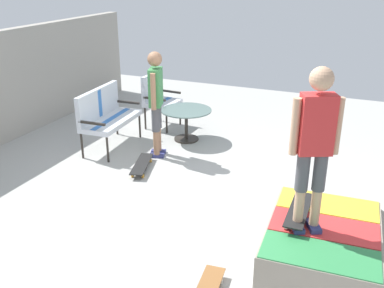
# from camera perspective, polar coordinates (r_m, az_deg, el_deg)

# --- Properties ---
(ground_plane) EXTENTS (12.00, 12.00, 0.10)m
(ground_plane) POSITION_cam_1_polar(r_m,az_deg,el_deg) (5.95, 0.39, -7.90)
(ground_plane) COLOR #A8A8A3
(skate_ramp) EXTENTS (1.57, 1.75, 0.42)m
(skate_ramp) POSITION_cam_1_polar(r_m,az_deg,el_deg) (4.94, 16.82, -12.32)
(skate_ramp) COLOR gray
(skate_ramp) RESTS_ON ground_plane
(patio_bench) EXTENTS (1.28, 0.63, 1.02)m
(patio_bench) POSITION_cam_1_polar(r_m,az_deg,el_deg) (7.61, -11.19, 4.01)
(patio_bench) COLOR #2D2823
(patio_bench) RESTS_ON ground_plane
(patio_chair_near_house) EXTENTS (0.65, 0.59, 1.02)m
(patio_chair_near_house) POSITION_cam_1_polar(r_m,az_deg,el_deg) (8.51, -4.51, 6.26)
(patio_chair_near_house) COLOR #2D2823
(patio_chair_near_house) RESTS_ON ground_plane
(patio_table) EXTENTS (0.90, 0.90, 0.57)m
(patio_table) POSITION_cam_1_polar(r_m,az_deg,el_deg) (7.83, -0.74, 3.33)
(patio_table) COLOR #2D2823
(patio_table) RESTS_ON ground_plane
(person_watching) EXTENTS (0.46, 0.31, 1.72)m
(person_watching) POSITION_cam_1_polar(r_m,az_deg,el_deg) (7.02, -4.70, 6.13)
(person_watching) COLOR navy
(person_watching) RESTS_ON ground_plane
(person_skater) EXTENTS (0.34, 0.44, 1.68)m
(person_skater) POSITION_cam_1_polar(r_m,az_deg,el_deg) (4.31, 15.63, 0.51)
(person_skater) COLOR navy
(person_skater) RESTS_ON skate_ramp
(skateboard_by_bench) EXTENTS (0.82, 0.41, 0.10)m
(skateboard_by_bench) POSITION_cam_1_polar(r_m,az_deg,el_deg) (6.83, -6.53, -2.63)
(skateboard_by_bench) COLOR black
(skateboard_by_bench) RESTS_ON ground_plane
(skateboard_on_ramp) EXTENTS (0.80, 0.21, 0.10)m
(skateboard_on_ramp) POSITION_cam_1_polar(r_m,az_deg,el_deg) (4.87, 13.68, -8.34)
(skateboard_on_ramp) COLOR black
(skateboard_on_ramp) RESTS_ON skate_ramp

